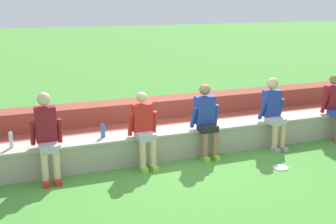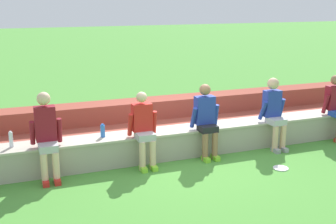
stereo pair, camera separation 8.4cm
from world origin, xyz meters
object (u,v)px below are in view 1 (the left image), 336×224
object	(u,v)px
person_rightmost_edge	(336,105)
frisbee	(281,168)
person_right_of_center	(206,118)
water_bottle_mid_right	(103,131)
person_left_of_center	(47,134)
person_center	(144,128)
plastic_cup_left_end	(276,114)
water_bottle_near_right	(11,140)
person_far_right	(274,111)

from	to	relation	value
person_rightmost_edge	frisbee	xyz separation A→B (m)	(-2.05, -1.02, -0.72)
person_right_of_center	water_bottle_mid_right	bearing A→B (deg)	171.95
person_left_of_center	person_center	world-z (taller)	person_left_of_center
person_rightmost_edge	plastic_cup_left_end	xyz separation A→B (m)	(-1.27, 0.29, -0.14)
person_right_of_center	water_bottle_mid_right	size ratio (longest dim) A/B	5.79
person_left_of_center	frisbee	distance (m)	4.05
person_center	frisbee	world-z (taller)	person_center
person_right_of_center	plastic_cup_left_end	bearing A→B (deg)	9.13
plastic_cup_left_end	frisbee	world-z (taller)	plastic_cup_left_end
person_center	water_bottle_mid_right	world-z (taller)	person_center
water_bottle_mid_right	plastic_cup_left_end	bearing A→B (deg)	0.23
water_bottle_near_right	person_center	bearing A→B (deg)	-7.78
water_bottle_near_right	water_bottle_mid_right	bearing A→B (deg)	-0.10
person_center	plastic_cup_left_end	size ratio (longest dim) A/B	11.08
plastic_cup_left_end	frisbee	bearing A→B (deg)	-120.77
person_rightmost_edge	water_bottle_near_right	distance (m)	6.45
person_rightmost_edge	plastic_cup_left_end	world-z (taller)	person_rightmost_edge
person_center	plastic_cup_left_end	xyz separation A→B (m)	(2.98, 0.31, -0.12)
person_center	person_rightmost_edge	size ratio (longest dim) A/B	0.98
person_right_of_center	person_far_right	bearing A→B (deg)	-0.70
plastic_cup_left_end	person_rightmost_edge	bearing A→B (deg)	-12.85
person_center	water_bottle_mid_right	distance (m)	0.73
plastic_cup_left_end	water_bottle_mid_right	bearing A→B (deg)	-179.77
person_center	water_bottle_near_right	size ratio (longest dim) A/B	4.87
person_right_of_center	person_left_of_center	bearing A→B (deg)	-179.99
person_rightmost_edge	water_bottle_mid_right	size ratio (longest dim) A/B	5.70
water_bottle_mid_right	person_rightmost_edge	bearing A→B (deg)	-3.21
person_center	person_right_of_center	world-z (taller)	person_right_of_center
frisbee	person_right_of_center	bearing A→B (deg)	133.48
person_far_right	person_rightmost_edge	distance (m)	1.56
person_center	frisbee	xyz separation A→B (m)	(2.20, -1.00, -0.70)
water_bottle_near_right	water_bottle_mid_right	world-z (taller)	water_bottle_near_right
person_center	person_rightmost_edge	world-z (taller)	person_rightmost_edge
person_rightmost_edge	person_right_of_center	bearing A→B (deg)	179.84
person_left_of_center	person_center	size ratio (longest dim) A/B	1.09
water_bottle_near_right	water_bottle_mid_right	distance (m)	1.53
person_center	water_bottle_near_right	xyz separation A→B (m)	(-2.19, 0.30, -0.05)
frisbee	water_bottle_near_right	bearing A→B (deg)	163.55
person_rightmost_edge	frisbee	bearing A→B (deg)	-153.60
person_center	person_far_right	size ratio (longest dim) A/B	0.95
person_left_of_center	person_center	distance (m)	1.65
person_left_of_center	water_bottle_near_right	xyz separation A→B (m)	(-0.55, 0.27, -0.12)
person_right_of_center	plastic_cup_left_end	xyz separation A→B (m)	(1.75, 0.28, -0.16)
person_left_of_center	person_right_of_center	world-z (taller)	person_left_of_center
person_center	person_far_right	world-z (taller)	person_far_right
person_left_of_center	person_right_of_center	xyz separation A→B (m)	(2.87, 0.00, -0.03)
water_bottle_near_right	plastic_cup_left_end	world-z (taller)	water_bottle_near_right
person_rightmost_edge	water_bottle_near_right	xyz separation A→B (m)	(-6.44, 0.28, -0.07)
person_right_of_center	water_bottle_mid_right	world-z (taller)	person_right_of_center
person_far_right	water_bottle_mid_right	distance (m)	3.38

